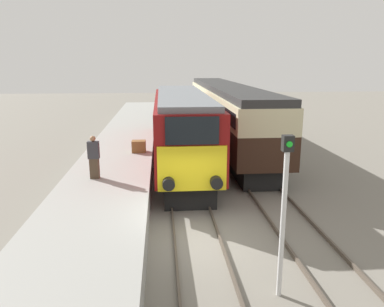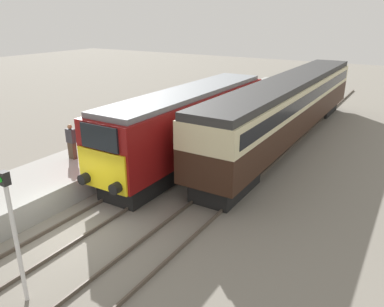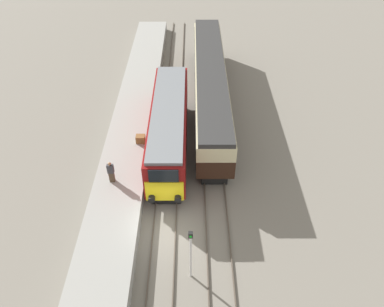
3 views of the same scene
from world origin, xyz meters
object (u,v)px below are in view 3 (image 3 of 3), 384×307
object	(u,v)px
passenger_carriage	(211,82)
luggage_crate	(142,139)
person_on_platform	(112,172)
signal_post	(191,251)
locomotive	(170,126)

from	to	relation	value
passenger_carriage	luggage_crate	xyz separation A→B (m)	(-5.64, -6.76, -1.15)
person_on_platform	signal_post	distance (m)	8.66
passenger_carriage	person_on_platform	distance (m)	13.23
passenger_carriage	signal_post	xyz separation A→B (m)	(-1.70, -17.84, -0.12)
passenger_carriage	luggage_crate	distance (m)	8.87
locomotive	passenger_carriage	world-z (taller)	passenger_carriage
locomotive	person_on_platform	world-z (taller)	locomotive
locomotive	passenger_carriage	bearing A→B (deg)	61.77
person_on_platform	signal_post	world-z (taller)	signal_post
locomotive	person_on_platform	distance (m)	6.09
locomotive	passenger_carriage	distance (m)	7.19
person_on_platform	signal_post	size ratio (longest dim) A/B	0.43
locomotive	person_on_platform	xyz separation A→B (m)	(-3.74, -4.79, -0.34)
locomotive	passenger_carriage	xyz separation A→B (m)	(3.40, 6.33, 0.26)
signal_post	luggage_crate	bearing A→B (deg)	109.55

